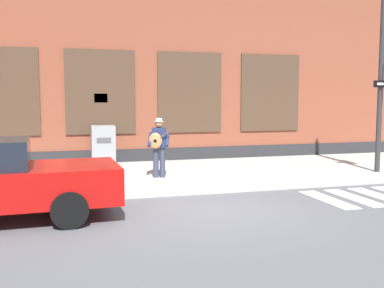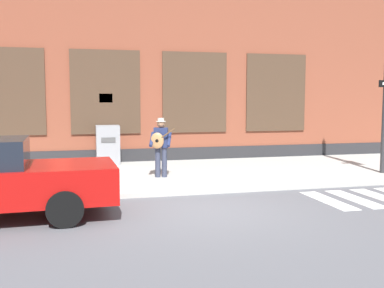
# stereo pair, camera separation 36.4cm
# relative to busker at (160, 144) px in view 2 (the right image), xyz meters

# --- Properties ---
(ground_plane) EXTENTS (160.00, 160.00, 0.00)m
(ground_plane) POSITION_rel_busker_xyz_m (0.28, -3.45, -1.04)
(ground_plane) COLOR #56565B
(sidewalk) EXTENTS (28.00, 5.39, 0.11)m
(sidewalk) POSITION_rel_busker_xyz_m (0.28, 0.69, -0.99)
(sidewalk) COLOR #ADAAA3
(sidewalk) RESTS_ON ground
(building_backdrop) EXTENTS (28.00, 4.06, 6.39)m
(building_backdrop) POSITION_rel_busker_xyz_m (0.28, 5.38, 2.15)
(building_backdrop) COLOR brown
(building_backdrop) RESTS_ON ground
(busker) EXTENTS (0.72, 0.66, 1.64)m
(busker) POSITION_rel_busker_xyz_m (0.00, 0.00, 0.00)
(busker) COLOR #33384C
(busker) RESTS_ON sidewalk
(utility_box) EXTENTS (0.76, 0.70, 1.29)m
(utility_box) POSITION_rel_busker_xyz_m (-1.26, 2.93, -0.29)
(utility_box) COLOR gray
(utility_box) RESTS_ON sidewalk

